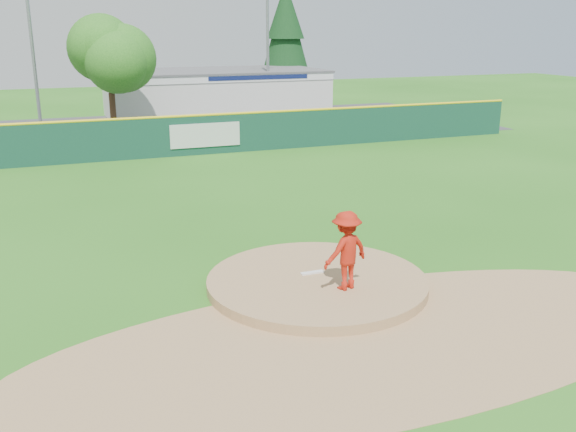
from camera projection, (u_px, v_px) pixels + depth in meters
name	position (u px, v px, depth m)	size (l,w,h in m)	color
ground	(317.00, 287.00, 16.06)	(120.00, 120.00, 0.00)	#286B19
pitchers_mound	(317.00, 287.00, 16.06)	(5.50, 5.50, 0.50)	#9E774C
pitching_rubber	(312.00, 273.00, 16.25)	(0.60, 0.15, 0.04)	white
infield_dirt_arc	(375.00, 339.00, 13.37)	(15.40, 15.40, 0.01)	#9E774C
parking_lot	(144.00, 131.00, 40.19)	(44.00, 16.00, 0.02)	#38383A
pitcher	(346.00, 250.00, 15.07)	(1.23, 0.71, 1.91)	#B71E0F
van	(247.00, 125.00, 37.72)	(2.26, 4.91, 1.36)	white
pool_building_grp	(215.00, 93.00, 46.27)	(15.20, 8.20, 3.31)	silver
fence_banners	(86.00, 142.00, 30.37)	(15.20, 0.04, 1.20)	#530B18
outfield_fence	(172.00, 135.00, 31.84)	(40.00, 0.14, 2.07)	#123D2F
deciduous_tree	(109.00, 58.00, 36.42)	(5.60, 5.60, 7.36)	#382314
conifer_tree	(286.00, 36.00, 51.18)	(4.40, 4.40, 9.50)	#382314
light_pole_left	(30.00, 31.00, 36.40)	(1.75, 0.25, 11.00)	gray
light_pole_right	(268.00, 38.00, 43.54)	(1.75, 0.25, 10.00)	gray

